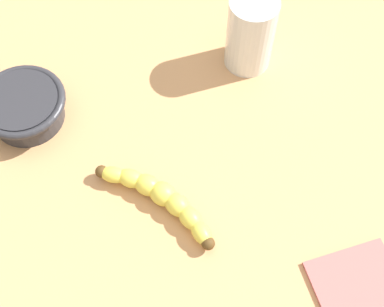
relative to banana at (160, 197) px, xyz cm
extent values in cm
cube|color=tan|center=(-2.69, -5.04, -3.16)|extent=(120.00, 120.00, 3.00)
ellipsoid|color=#EDDA4B|center=(-4.12, 6.35, 0.00)|extent=(3.32, 4.37, 2.33)
ellipsoid|color=#EDDA4B|center=(-3.23, 3.94, 0.00)|extent=(4.01, 4.62, 2.66)
ellipsoid|color=#EDDA4B|center=(-2.01, 1.67, 0.00)|extent=(4.59, 4.87, 3.00)
ellipsoid|color=#EDDA4B|center=(-0.50, -0.42, 0.00)|extent=(5.03, 5.10, 3.33)
ellipsoid|color=#EDDA4B|center=(1.28, -2.28, 0.00)|extent=(4.88, 4.82, 3.00)
ellipsoid|color=#EDDA4B|center=(3.30, -3.87, 0.00)|extent=(4.70, 4.38, 2.66)
ellipsoid|color=#EDDA4B|center=(5.52, -5.18, 0.00)|extent=(4.50, 3.81, 2.33)
sphere|color=#513819|center=(-4.61, 8.02, 0.00)|extent=(1.83, 1.83, 1.83)
sphere|color=#513819|center=(7.08, -5.96, 0.00)|extent=(1.83, 1.83, 1.83)
cylinder|color=silver|center=(-19.37, -21.00, 4.71)|extent=(7.42, 7.42, 12.75)
cylinder|color=#AEC393|center=(-19.37, -21.00, 3.49)|extent=(6.92, 6.92, 9.81)
cylinder|color=#2D2D33|center=(16.27, -18.89, 0.82)|extent=(10.85, 10.85, 4.98)
torus|color=#2D2D33|center=(16.27, -18.89, 2.71)|extent=(12.99, 12.99, 1.20)
cube|color=#BC6660|center=(-21.87, 17.63, -1.36)|extent=(11.67, 9.58, 0.60)
camera|label=1|loc=(2.88, 28.05, 63.93)|focal=47.35mm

